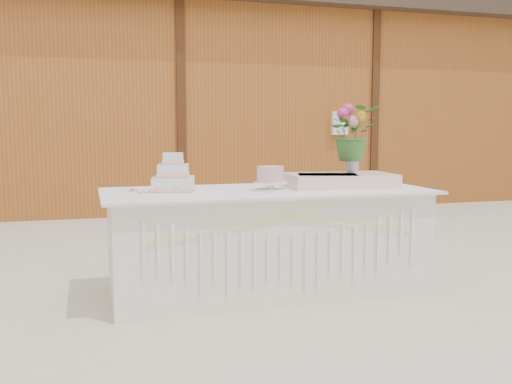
# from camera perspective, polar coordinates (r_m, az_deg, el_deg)

# --- Properties ---
(ground) EXTENTS (80.00, 80.00, 0.00)m
(ground) POSITION_cam_1_polar(r_m,az_deg,el_deg) (4.36, 1.13, -9.87)
(ground) COLOR beige
(ground) RESTS_ON ground
(barn) EXTENTS (12.60, 4.60, 3.30)m
(barn) POSITION_cam_1_polar(r_m,az_deg,el_deg) (10.08, -9.38, 8.89)
(barn) COLOR #93531E
(barn) RESTS_ON ground
(cake_table) EXTENTS (2.40, 1.00, 0.77)m
(cake_table) POSITION_cam_1_polar(r_m,az_deg,el_deg) (4.27, 1.16, -4.89)
(cake_table) COLOR silver
(cake_table) RESTS_ON ground
(wedding_cake) EXTENTS (0.36, 0.36, 0.28)m
(wedding_cake) POSITION_cam_1_polar(r_m,az_deg,el_deg) (4.16, -8.25, 1.40)
(wedding_cake) COLOR silver
(wedding_cake) RESTS_ON cake_table
(pink_cake_stand) EXTENTS (0.25, 0.25, 0.18)m
(pink_cake_stand) POSITION_cam_1_polar(r_m,az_deg,el_deg) (4.12, 1.44, 1.50)
(pink_cake_stand) COLOR white
(pink_cake_stand) RESTS_ON cake_table
(satin_runner) EXTENTS (0.84, 0.53, 0.10)m
(satin_runner) POSITION_cam_1_polar(r_m,az_deg,el_deg) (4.46, 8.37, 1.18)
(satin_runner) COLOR #F9C9C8
(satin_runner) RESTS_ON cake_table
(flower_vase) EXTENTS (0.10, 0.10, 0.14)m
(flower_vase) POSITION_cam_1_polar(r_m,az_deg,el_deg) (4.56, 9.59, 2.82)
(flower_vase) COLOR #BBBBC0
(flower_vase) RESTS_ON satin_runner
(bouquet) EXTENTS (0.41, 0.36, 0.43)m
(bouquet) POSITION_cam_1_polar(r_m,az_deg,el_deg) (4.55, 9.66, 6.44)
(bouquet) COLOR #366729
(bouquet) RESTS_ON flower_vase
(loose_flowers) EXTENTS (0.24, 0.39, 0.02)m
(loose_flowers) POSITION_cam_1_polar(r_m,az_deg,el_deg) (4.12, -12.21, 0.09)
(loose_flowers) COLOR pink
(loose_flowers) RESTS_ON cake_table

